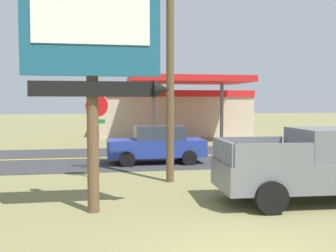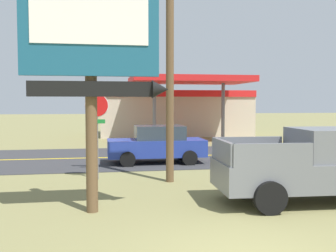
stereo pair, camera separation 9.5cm
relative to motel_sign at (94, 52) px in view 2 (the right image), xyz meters
name	(u,v)px [view 2 (the right image)]	position (x,y,z in m)	size (l,w,h in m)	color
road_asphalt	(151,157)	(2.55, 9.60, -3.81)	(140.00, 8.00, 0.02)	#333335
road_centre_line	(151,156)	(2.55, 9.60, -3.80)	(126.00, 0.20, 0.01)	gold
motel_sign	(94,52)	(0.00, 0.00, 0.00)	(3.44, 0.54, 5.68)	brown
stop_sign	(97,121)	(0.02, 4.28, -1.80)	(0.80, 0.08, 2.95)	slate
utility_pole	(170,48)	(2.42, 3.46, 0.62)	(2.00, 0.26, 8.27)	brown
gas_station	(174,111)	(6.14, 22.69, -1.88)	(12.00, 11.50, 4.40)	beige
pickup_grey_parked_on_lawn	(317,166)	(5.79, 0.12, -2.86)	(5.28, 2.42, 1.96)	slate
car_blue_near_lane	(157,144)	(2.57, 7.60, -2.99)	(4.20, 2.00, 1.64)	#233893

